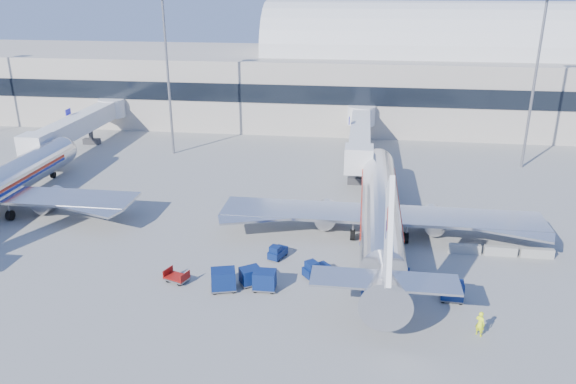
# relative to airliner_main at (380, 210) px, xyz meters

# --- Properties ---
(ground) EXTENTS (260.00, 260.00, 0.00)m
(ground) POSITION_rel_airliner_main_xyz_m (-10.00, -4.51, -2.93)
(ground) COLOR gray
(ground) RESTS_ON ground
(terminal) EXTENTS (170.00, 28.15, 21.00)m
(terminal) POSITION_rel_airliner_main_xyz_m (-23.60, 51.46, 4.60)
(terminal) COLOR #B2AA9E
(terminal) RESTS_ON ground
(airliner_main) EXTENTS (32.00, 37.26, 12.07)m
(airliner_main) POSITION_rel_airliner_main_xyz_m (0.00, 0.00, 0.00)
(airliner_main) COLOR silver
(airliner_main) RESTS_ON ground
(jetbridge_near) EXTENTS (4.40, 27.50, 6.25)m
(jetbridge_near) POSITION_rel_airliner_main_xyz_m (-2.40, 26.30, 1.00)
(jetbridge_near) COLOR silver
(jetbridge_near) RESTS_ON ground
(jetbridge_mid) EXTENTS (4.40, 27.50, 6.25)m
(jetbridge_mid) POSITION_rel_airliner_main_xyz_m (-44.40, 26.30, 1.00)
(jetbridge_mid) COLOR silver
(jetbridge_mid) RESTS_ON ground
(mast_west) EXTENTS (2.00, 1.20, 22.60)m
(mast_west) POSITION_rel_airliner_main_xyz_m (-30.00, 25.49, 11.87)
(mast_west) COLOR slate
(mast_west) RESTS_ON ground
(mast_east) EXTENTS (2.00, 1.20, 22.60)m
(mast_east) POSITION_rel_airliner_main_xyz_m (20.00, 25.49, 11.87)
(mast_east) COLOR slate
(mast_east) RESTS_ON ground
(barrier_near) EXTENTS (3.00, 0.55, 0.90)m
(barrier_near) POSITION_rel_airliner_main_xyz_m (8.00, -2.51, -2.48)
(barrier_near) COLOR #9E9E96
(barrier_near) RESTS_ON ground
(barrier_mid) EXTENTS (3.00, 0.55, 0.90)m
(barrier_mid) POSITION_rel_airliner_main_xyz_m (11.30, -2.51, -2.48)
(barrier_mid) COLOR #9E9E96
(barrier_mid) RESTS_ON ground
(barrier_far) EXTENTS (3.00, 0.55, 0.90)m
(barrier_far) POSITION_rel_airliner_main_xyz_m (14.60, -2.51, -2.48)
(barrier_far) COLOR #9E9E96
(barrier_far) RESTS_ON ground
(tug_lead) EXTENTS (2.56, 2.41, 1.53)m
(tug_lead) POSITION_rel_airliner_main_xyz_m (-5.63, -8.83, -2.23)
(tug_lead) COLOR #0A1B4C
(tug_lead) RESTS_ON ground
(tug_right) EXTENTS (2.76, 2.28, 1.61)m
(tug_right) POSITION_rel_airliner_main_xyz_m (1.05, -7.93, -2.19)
(tug_right) COLOR #0A1B4C
(tug_right) RESTS_ON ground
(tug_left) EXTENTS (1.76, 2.35, 1.38)m
(tug_left) POSITION_rel_airliner_main_xyz_m (-9.47, -5.90, -2.30)
(tug_left) COLOR #0A1B4C
(tug_left) RESTS_ON ground
(cart_train_a) EXTENTS (1.97, 1.51, 1.72)m
(cart_train_a) POSITION_rel_airliner_main_xyz_m (-9.64, -11.69, -2.01)
(cart_train_a) COLOR #0A1B4C
(cart_train_a) RESTS_ON ground
(cart_train_b) EXTENTS (2.21, 2.11, 1.55)m
(cart_train_b) POSITION_rel_airliner_main_xyz_m (-10.99, -10.97, -2.10)
(cart_train_b) COLOR #0A1B4C
(cart_train_b) RESTS_ON ground
(cart_train_c) EXTENTS (2.47, 2.12, 1.86)m
(cart_train_c) POSITION_rel_airliner_main_xyz_m (-13.04, -12.20, -1.93)
(cart_train_c) COLOR #0A1B4C
(cart_train_c) RESTS_ON ground
(cart_solo_near) EXTENTS (2.31, 2.04, 1.69)m
(cart_solo_near) POSITION_rel_airliner_main_xyz_m (-0.56, -13.82, -2.03)
(cart_solo_near) COLOR #0A1B4C
(cart_solo_near) RESTS_ON ground
(cart_solo_far) EXTENTS (1.96, 1.54, 1.65)m
(cart_solo_far) POSITION_rel_airliner_main_xyz_m (5.65, -11.28, -2.05)
(cart_solo_far) COLOR #0A1B4C
(cart_solo_far) RESTS_ON ground
(cart_open_red) EXTENTS (2.29, 1.95, 0.52)m
(cart_open_red) POSITION_rel_airliner_main_xyz_m (-17.35, -11.38, -2.55)
(cart_open_red) COLOR slate
(cart_open_red) RESTS_ON ground
(ramp_worker) EXTENTS (0.86, 0.84, 1.99)m
(ramp_worker) POSITION_rel_airliner_main_xyz_m (6.99, -15.94, -1.93)
(ramp_worker) COLOR #CDE418
(ramp_worker) RESTS_ON ground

